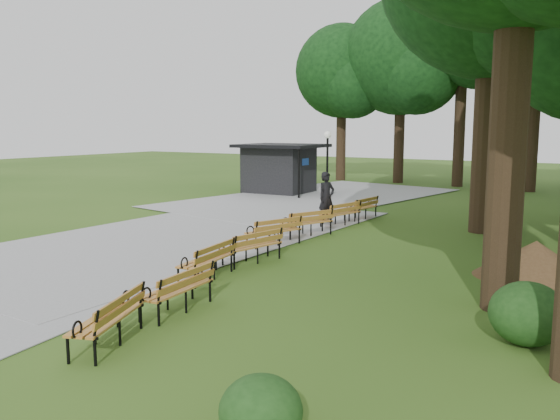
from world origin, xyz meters
The scene contains 15 objects.
ground centered at (0.00, 0.00, 0.00)m, with size 100.00×100.00×0.00m, color #2F5317.
path centered at (-4.00, 3.00, 0.03)m, with size 12.00×38.00×0.06m, color #959597.
person centered at (-0.88, 7.44, 0.96)m, with size 0.70×0.46×1.91m, color black.
kiosk centered at (-7.54, 15.04, 1.31)m, with size 4.17×3.63×2.61m, color black, non-canonical shape.
lamp_post centered at (-2.75, 11.22, 2.39)m, with size 0.32×0.32×3.35m.
dirt_mound centered at (6.80, 3.07, 0.45)m, with size 2.37×2.37×0.91m, color #47301C.
bench_0 centered at (1.40, -5.06, 0.44)m, with size 1.90×0.64×0.88m, color #B36F29, non-canonical shape.
bench_1 centered at (1.22, -3.16, 0.44)m, with size 1.90×0.64×0.88m, color #B36F29, non-canonical shape.
bench_2 centered at (0.19, -0.95, 0.44)m, with size 1.90×0.64×0.88m, color #B36F29, non-canonical shape.
bench_3 centered at (0.20, 0.95, 0.44)m, with size 1.90×0.64×0.88m, color #B36F29, non-canonical shape.
bench_4 centered at (-0.45, 3.08, 0.44)m, with size 1.90×0.64×0.88m, color #B36F29, non-canonical shape.
bench_5 centered at (-0.33, 4.95, 0.44)m, with size 1.90×0.64×0.88m, color #B36F29, non-canonical shape.
bench_6 centered at (-0.24, 7.29, 0.44)m, with size 1.90×0.64×0.88m, color #B36F29, non-canonical shape.
bench_7 centered at (-0.19, 8.99, 0.44)m, with size 1.90×0.64×0.88m, color #B36F29, non-canonical shape.
shrub_0 centered at (7.27, -1.49, 0.00)m, with size 1.23×1.23×1.05m, color #193D14.
Camera 1 is at (8.51, -11.34, 3.56)m, focal length 37.05 mm.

